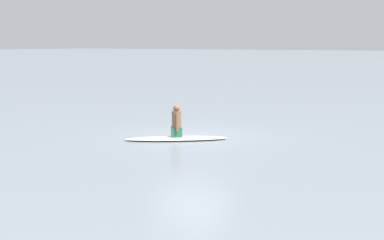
# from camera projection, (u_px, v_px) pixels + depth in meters

# --- Properties ---
(ground_plane) EXTENTS (400.00, 400.00, 0.00)m
(ground_plane) POSITION_uv_depth(u_px,v_px,m) (193.00, 136.00, 18.31)
(ground_plane) COLOR gray
(surfboard) EXTENTS (2.88, 2.56, 0.10)m
(surfboard) POSITION_uv_depth(u_px,v_px,m) (177.00, 138.00, 17.52)
(surfboard) COLOR silver
(surfboard) RESTS_ON ground
(person_paddler) EXTENTS (0.42, 0.41, 0.98)m
(person_paddler) POSITION_uv_depth(u_px,v_px,m) (176.00, 122.00, 17.45)
(person_paddler) COLOR #26664C
(person_paddler) RESTS_ON surfboard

